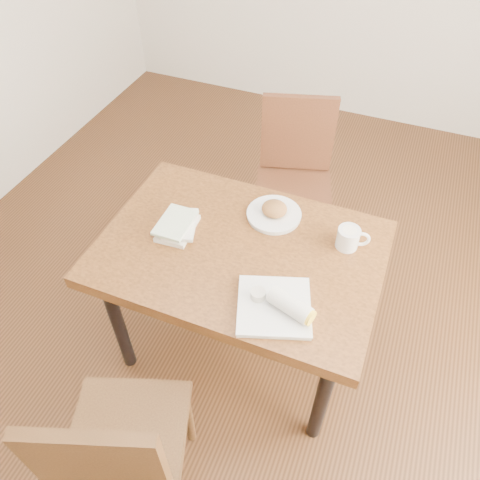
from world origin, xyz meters
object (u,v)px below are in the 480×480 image
at_px(table, 240,262).
at_px(chair_near, 119,451).
at_px(plate_scone, 274,212).
at_px(coffee_mug, 349,238).
at_px(chair_far, 295,172).
at_px(plate_burrito, 279,306).
at_px(book_stack, 178,225).

xyz_separation_m(table, chair_near, (-0.10, -0.85, -0.12)).
height_order(chair_near, plate_scone, chair_near).
bearing_deg(coffee_mug, table, -156.37).
bearing_deg(plate_scone, chair_far, 96.63).
relative_size(chair_near, plate_burrito, 2.79).
bearing_deg(plate_burrito, coffee_mug, 68.71).
bearing_deg(coffee_mug, chair_far, 122.51).
bearing_deg(chair_near, table, 83.04).
distance_m(coffee_mug, plate_burrito, 0.45).
height_order(coffee_mug, book_stack, coffee_mug).
height_order(chair_near, chair_far, same).
distance_m(plate_scone, plate_burrito, 0.51).
distance_m(chair_far, plate_burrito, 1.12).
bearing_deg(chair_far, coffee_mug, -57.49).
bearing_deg(book_stack, chair_near, -77.65).
xyz_separation_m(table, coffee_mug, (0.41, 0.18, 0.13)).
distance_m(plate_scone, book_stack, 0.43).
height_order(chair_far, book_stack, chair_far).
bearing_deg(book_stack, chair_far, 70.79).
bearing_deg(coffee_mug, chair_near, -116.68).
height_order(table, chair_far, chair_far).
bearing_deg(coffee_mug, plate_burrito, -111.29).
height_order(chair_far, plate_scone, chair_far).
bearing_deg(table, chair_near, -96.96).
distance_m(chair_far, book_stack, 0.90).
bearing_deg(chair_near, book_stack, 102.35).
height_order(chair_far, coffee_mug, chair_far).
bearing_deg(chair_far, plate_burrito, -76.77).
relative_size(table, plate_burrito, 3.43).
relative_size(plate_burrito, book_stack, 1.53).
distance_m(chair_near, coffee_mug, 1.17).
distance_m(table, plate_burrito, 0.36).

